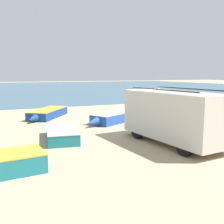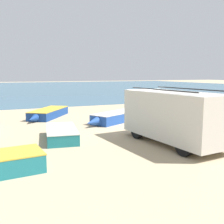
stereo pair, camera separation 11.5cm
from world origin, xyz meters
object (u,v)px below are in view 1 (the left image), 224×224
at_px(fisherman_1, 165,105).
at_px(fishing_rowboat_4, 172,109).
at_px(fishing_rowboat_1, 117,117).
at_px(parked_van, 174,115).
at_px(fishing_rowboat_0, 47,113).
at_px(fishing_rowboat_2, 62,133).

bearing_deg(fisherman_1, fishing_rowboat_4, 139.56).
xyz_separation_m(fishing_rowboat_1, fishing_rowboat_4, (5.74, 1.75, 0.03)).
xyz_separation_m(parked_van, fishing_rowboat_4, (5.73, 7.73, -0.93)).
bearing_deg(fishing_rowboat_1, fishing_rowboat_0, -70.44).
relative_size(parked_van, fishing_rowboat_1, 1.07).
xyz_separation_m(fishing_rowboat_0, fisherman_1, (7.18, -4.16, 0.70)).
height_order(fishing_rowboat_1, fisherman_1, fisherman_1).
distance_m(parked_van, fishing_rowboat_2, 5.34).
relative_size(fishing_rowboat_2, fishing_rowboat_4, 0.85).
distance_m(fishing_rowboat_1, fisherman_1, 3.44).
relative_size(fishing_rowboat_0, fisherman_1, 2.75).
distance_m(parked_van, fishing_rowboat_0, 10.27).
bearing_deg(fishing_rowboat_4, fishing_rowboat_1, 61.85).
height_order(parked_van, fisherman_1, parked_van).
relative_size(fishing_rowboat_1, fishing_rowboat_4, 1.11).
height_order(fishing_rowboat_2, fishing_rowboat_4, fishing_rowboat_4).
height_order(fishing_rowboat_0, fishing_rowboat_1, fishing_rowboat_1).
relative_size(parked_van, fishing_rowboat_0, 1.16).
distance_m(fishing_rowboat_0, fishing_rowboat_1, 5.21).
distance_m(fishing_rowboat_0, fishing_rowboat_4, 9.77).
distance_m(parked_van, fishing_rowboat_4, 9.66).
distance_m(fishing_rowboat_2, fishing_rowboat_4, 11.22).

